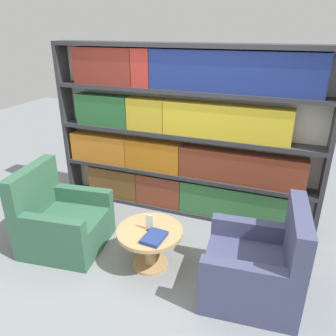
% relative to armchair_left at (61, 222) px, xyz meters
% --- Properties ---
extents(ground_plane, '(14.00, 14.00, 0.00)m').
position_rel_armchair_left_xyz_m(ground_plane, '(1.01, -0.15, -0.30)').
color(ground_plane, gray).
extents(bookshelf, '(3.41, 0.30, 2.15)m').
position_rel_armchair_left_xyz_m(bookshelf, '(1.00, 1.23, 0.77)').
color(bookshelf, silver).
rests_on(bookshelf, ground_plane).
extents(armchair_left, '(0.93, 0.90, 0.93)m').
position_rel_armchair_left_xyz_m(armchair_left, '(0.00, 0.00, 0.00)').
color(armchair_left, '#336047').
rests_on(armchair_left, ground_plane).
extents(armchair_right, '(0.90, 0.87, 0.93)m').
position_rel_armchair_left_xyz_m(armchair_right, '(2.15, 0.01, 0.00)').
color(armchair_right, '#42476B').
rests_on(armchair_right, ground_plane).
extents(coffee_table, '(0.67, 0.67, 0.43)m').
position_rel_armchair_left_xyz_m(coffee_table, '(1.07, 0.03, 0.01)').
color(coffee_table, tan).
rests_on(coffee_table, ground_plane).
extents(table_sign, '(0.08, 0.06, 0.17)m').
position_rel_armchair_left_xyz_m(table_sign, '(1.07, 0.03, 0.21)').
color(table_sign, black).
rests_on(table_sign, coffee_table).
extents(stray_book, '(0.21, 0.27, 0.04)m').
position_rel_armchair_left_xyz_m(stray_book, '(1.18, -0.09, 0.15)').
color(stray_book, navy).
rests_on(stray_book, coffee_table).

